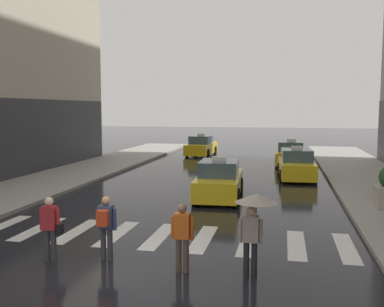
# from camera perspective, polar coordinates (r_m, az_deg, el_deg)

# --- Properties ---
(ground_plane) EXTENTS (160.00, 160.00, 0.00)m
(ground_plane) POSITION_cam_1_polar(r_m,az_deg,el_deg) (10.81, -8.88, -15.07)
(ground_plane) COLOR black
(crosswalk_markings) EXTENTS (11.30, 2.80, 0.01)m
(crosswalk_markings) POSITION_cam_1_polar(r_m,az_deg,el_deg) (13.51, -4.29, -10.69)
(crosswalk_markings) COLOR silver
(crosswalk_markings) RESTS_ON ground
(taxi_lead) EXTENTS (2.09, 4.61, 1.80)m
(taxi_lead) POSITION_cam_1_polar(r_m,az_deg,el_deg) (19.00, 3.57, -3.60)
(taxi_lead) COLOR yellow
(taxi_lead) RESTS_ON ground
(taxi_second) EXTENTS (2.10, 4.62, 1.80)m
(taxi_second) POSITION_cam_1_polar(r_m,az_deg,el_deg) (24.83, 13.46, -1.50)
(taxi_second) COLOR yellow
(taxi_second) RESTS_ON ground
(taxi_third) EXTENTS (2.11, 4.62, 1.80)m
(taxi_third) POSITION_cam_1_polar(r_m,az_deg,el_deg) (30.52, 12.81, -0.13)
(taxi_third) COLOR yellow
(taxi_third) RESTS_ON ground
(taxi_fourth) EXTENTS (2.11, 4.62, 1.80)m
(taxi_fourth) POSITION_cam_1_polar(r_m,az_deg,el_deg) (35.96, 1.21, 0.91)
(taxi_fourth) COLOR yellow
(taxi_fourth) RESTS_ON ground
(pedestrian_with_umbrella) EXTENTS (0.96, 0.96, 1.94)m
(pedestrian_with_umbrella) POSITION_cam_1_polar(r_m,az_deg,el_deg) (10.09, 8.14, -7.58)
(pedestrian_with_umbrella) COLOR black
(pedestrian_with_umbrella) RESTS_ON ground
(pedestrian_with_backpack) EXTENTS (0.55, 0.43, 1.65)m
(pedestrian_with_backpack) POSITION_cam_1_polar(r_m,az_deg,el_deg) (11.39, -11.21, -8.90)
(pedestrian_with_backpack) COLOR #333338
(pedestrian_with_backpack) RESTS_ON ground
(pedestrian_with_handbag) EXTENTS (0.60, 0.24, 1.65)m
(pedestrian_with_handbag) POSITION_cam_1_polar(r_m,az_deg,el_deg) (11.69, -18.02, -8.88)
(pedestrian_with_handbag) COLOR #333338
(pedestrian_with_handbag) RESTS_ON ground
(pedestrian_plain_coat) EXTENTS (0.55, 0.24, 1.65)m
(pedestrian_plain_coat) POSITION_cam_1_polar(r_m,az_deg,el_deg) (10.41, -1.27, -10.40)
(pedestrian_plain_coat) COLOR #473D33
(pedestrian_plain_coat) RESTS_ON ground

